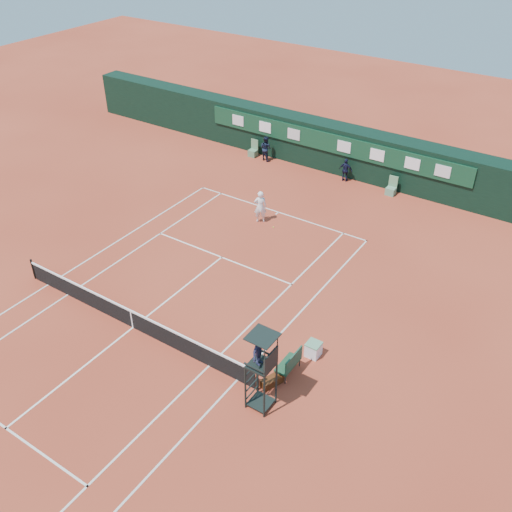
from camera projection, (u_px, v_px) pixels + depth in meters
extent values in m
plane|color=#B4422A|center=(133.00, 327.00, 24.48)|extent=(90.00, 90.00, 0.00)
cube|color=silver|center=(279.00, 212.00, 32.66)|extent=(11.05, 0.08, 0.01)
cube|color=silver|center=(238.00, 380.00, 21.98)|extent=(0.08, 23.85, 0.01)
cube|color=silver|center=(48.00, 285.00, 26.99)|extent=(0.08, 23.85, 0.01)
cube|color=silver|center=(209.00, 366.00, 22.60)|extent=(0.08, 23.85, 0.01)
cube|color=silver|center=(68.00, 295.00, 26.36)|extent=(0.08, 23.85, 0.01)
cube|color=white|center=(222.00, 257.00, 28.88)|extent=(8.31, 0.08, 0.01)
cube|color=silver|center=(6.00, 428.00, 20.08)|extent=(8.31, 0.08, 0.01)
cube|color=white|center=(133.00, 327.00, 24.48)|extent=(0.08, 12.88, 0.01)
cube|color=silver|center=(277.00, 213.00, 32.55)|extent=(0.08, 0.30, 0.01)
cube|color=black|center=(132.00, 319.00, 24.23)|extent=(12.60, 0.04, 0.90)
cube|color=white|center=(131.00, 311.00, 23.96)|extent=(12.80, 0.06, 0.08)
cube|color=white|center=(132.00, 319.00, 24.22)|extent=(0.06, 0.05, 0.92)
cylinder|color=black|center=(257.00, 380.00, 21.25)|extent=(0.10, 0.10, 1.10)
cylinder|color=black|center=(33.00, 269.00, 27.10)|extent=(0.10, 0.10, 1.10)
cube|color=black|center=(335.00, 147.00, 36.53)|extent=(40.00, 1.50, 3.00)
cube|color=#103C24|center=(330.00, 143.00, 35.64)|extent=(18.00, 0.10, 1.20)
cube|color=silver|center=(238.00, 120.00, 38.79)|extent=(0.90, 0.04, 0.70)
cube|color=white|center=(265.00, 127.00, 37.78)|extent=(0.90, 0.04, 0.70)
cube|color=silver|center=(294.00, 134.00, 36.78)|extent=(0.90, 0.04, 0.70)
cube|color=white|center=(344.00, 147.00, 35.13)|extent=(0.90, 0.04, 0.70)
cube|color=white|center=(377.00, 155.00, 34.13)|extent=(0.90, 0.04, 0.70)
cube|color=white|center=(412.00, 164.00, 33.12)|extent=(0.90, 0.04, 0.70)
cube|color=silver|center=(443.00, 171.00, 32.30)|extent=(0.90, 0.04, 0.70)
cube|color=#527E59|center=(253.00, 153.00, 38.87)|extent=(0.55, 0.50, 0.46)
cube|color=#55835A|center=(255.00, 144.00, 38.70)|extent=(0.55, 0.06, 0.70)
cube|color=#5E906E|center=(391.00, 191.00, 34.30)|extent=(0.55, 0.50, 0.46)
cube|color=#5C8D62|center=(393.00, 181.00, 34.13)|extent=(0.55, 0.06, 0.70)
cylinder|color=black|center=(245.00, 388.00, 20.31)|extent=(0.07, 0.07, 2.00)
cylinder|color=black|center=(258.00, 374.00, 20.86)|extent=(0.07, 0.07, 2.00)
cylinder|color=black|center=(264.00, 398.00, 19.94)|extent=(0.07, 0.07, 2.00)
cylinder|color=black|center=(276.00, 383.00, 20.49)|extent=(0.07, 0.07, 2.00)
cube|color=black|center=(261.00, 365.00, 19.81)|extent=(0.85, 0.85, 0.08)
cube|color=black|center=(271.00, 361.00, 19.40)|extent=(0.06, 0.85, 0.80)
cube|color=black|center=(254.00, 368.00, 19.40)|extent=(0.85, 0.05, 0.06)
cube|color=black|center=(268.00, 354.00, 19.98)|extent=(0.85, 0.05, 0.06)
cylinder|color=black|center=(265.00, 358.00, 18.87)|extent=(0.04, 0.04, 1.00)
cylinder|color=black|center=(277.00, 345.00, 19.42)|extent=(0.04, 0.04, 1.00)
cube|color=black|center=(262.00, 336.00, 19.02)|extent=(0.95, 0.95, 0.04)
cube|color=black|center=(261.00, 402.00, 20.88)|extent=(0.80, 0.80, 0.05)
cube|color=black|center=(252.00, 393.00, 20.92)|extent=(0.04, 0.80, 0.04)
cube|color=black|center=(252.00, 385.00, 20.69)|extent=(0.04, 0.80, 0.04)
cube|color=black|center=(252.00, 377.00, 20.47)|extent=(0.04, 0.80, 0.04)
cube|color=black|center=(252.00, 369.00, 20.24)|extent=(0.04, 0.80, 0.04)
imported|color=#1A1C35|center=(260.00, 350.00, 19.45)|extent=(0.47, 0.82, 1.28)
cube|color=#194027|center=(288.00, 364.00, 22.05)|extent=(0.55, 1.20, 0.08)
cube|color=#1B4531|center=(294.00, 360.00, 21.74)|extent=(0.06, 1.20, 0.60)
cylinder|color=black|center=(275.00, 375.00, 21.92)|extent=(0.04, 0.04, 0.41)
cylinder|color=black|center=(285.00, 380.00, 21.71)|extent=(0.04, 0.04, 0.41)
cylinder|color=black|center=(290.00, 358.00, 22.67)|extent=(0.04, 0.04, 0.41)
cylinder|color=black|center=(300.00, 362.00, 22.47)|extent=(0.04, 0.04, 0.41)
cube|color=black|center=(272.00, 381.00, 21.70)|extent=(0.66, 0.96, 0.33)
cube|color=white|center=(313.00, 350.00, 22.93)|extent=(0.55, 0.55, 0.60)
cube|color=#629670|center=(314.00, 344.00, 22.75)|extent=(0.57, 0.57, 0.05)
sphere|color=#BCDA32|center=(273.00, 227.00, 31.23)|extent=(0.07, 0.07, 0.07)
imported|color=white|center=(260.00, 207.00, 31.28)|extent=(0.82, 0.76, 1.89)
imported|color=black|center=(266.00, 148.00, 38.03)|extent=(0.93, 0.79, 1.68)
imported|color=black|center=(346.00, 170.00, 35.51)|extent=(0.89, 0.41, 1.49)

